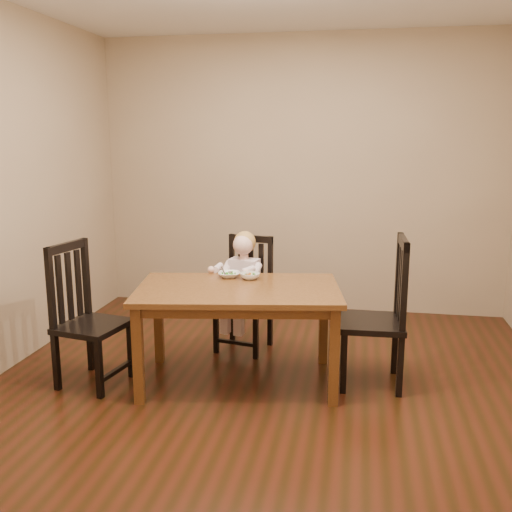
% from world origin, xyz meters
% --- Properties ---
extents(room, '(4.01, 4.01, 2.71)m').
position_xyz_m(room, '(0.00, 0.00, 1.35)').
color(room, '#3B170C').
rests_on(room, ground).
extents(dining_table, '(1.52, 1.06, 0.70)m').
position_xyz_m(dining_table, '(-0.23, 0.09, 0.62)').
color(dining_table, '#452B10').
rests_on(dining_table, room).
extents(chair_child, '(0.47, 0.45, 0.93)m').
position_xyz_m(chair_child, '(-0.32, 0.77, 0.45)').
color(chair_child, black).
rests_on(chair_child, room).
extents(chair_left, '(0.49, 0.51, 1.01)m').
position_xyz_m(chair_left, '(-1.28, -0.11, 0.48)').
color(chair_left, black).
rests_on(chair_left, room).
extents(chair_right, '(0.45, 0.47, 1.06)m').
position_xyz_m(chair_right, '(0.75, 0.24, 0.51)').
color(chair_right, black).
rests_on(chair_right, room).
extents(toddler, '(0.38, 0.44, 0.53)m').
position_xyz_m(toddler, '(-0.33, 0.73, 0.59)').
color(toddler, silver).
rests_on(toddler, chair_child).
extents(bowl_peas, '(0.19, 0.19, 0.04)m').
position_xyz_m(bowl_peas, '(-0.36, 0.35, 0.72)').
color(bowl_peas, white).
rests_on(bowl_peas, dining_table).
extents(bowl_veg, '(0.19, 0.19, 0.05)m').
position_xyz_m(bowl_veg, '(-0.20, 0.33, 0.73)').
color(bowl_veg, white).
rests_on(bowl_veg, dining_table).
extents(fork, '(0.07, 0.11, 0.05)m').
position_xyz_m(fork, '(-0.39, 0.33, 0.75)').
color(fork, silver).
rests_on(fork, bowl_peas).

